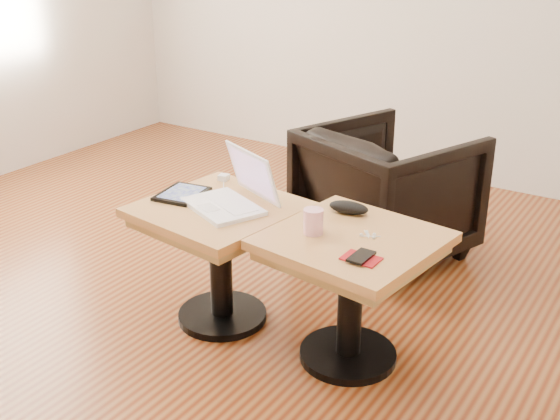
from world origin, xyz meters
The scene contains 11 objects.
room_shell centered at (0.00, 0.00, 1.35)m, with size 4.52×4.52×2.71m.
side_table_left centered at (0.19, -0.05, 0.41)m, with size 0.68×0.68×0.55m.
side_table_right centered at (0.81, -0.02, 0.41)m, with size 0.68×0.68×0.55m.
laptop centered at (0.25, -0.02, 0.60)m, with size 0.43×0.41×0.23m.
tablet centered at (-0.01, -0.05, 0.56)m, with size 0.21×0.25×0.02m.
charging_adapter centered at (0.02, 0.21, 0.56)m, with size 0.04×0.04×0.03m, color white.
glasses_case centered at (0.69, 0.17, 0.57)m, with size 0.17×0.07×0.05m, color black.
striped_cup centered at (0.67, -0.08, 0.60)m, with size 0.08×0.08×0.10m, color #F5648A.
earbuds_tangle centered at (0.86, 0.01, 0.55)m, with size 0.07×0.05×0.01m.
phone_on_sleeve centered at (0.92, -0.18, 0.56)m, with size 0.13×0.12×0.02m.
armchair centered at (0.51, 0.95, 0.35)m, with size 0.74×0.76×0.69m, color black.
Camera 1 is at (1.89, -2.20, 1.67)m, focal length 45.00 mm.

